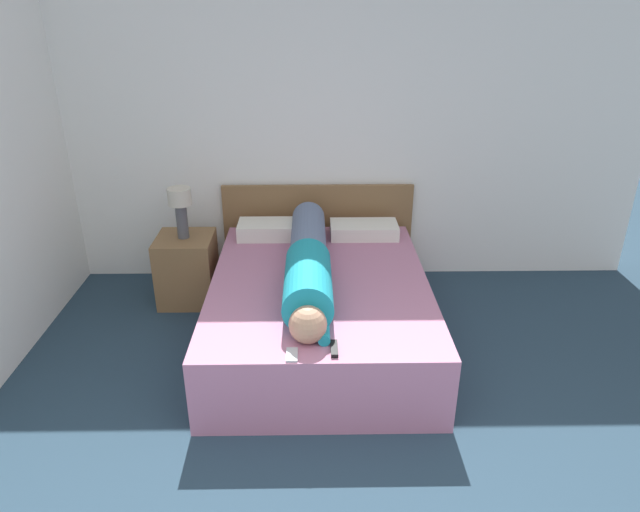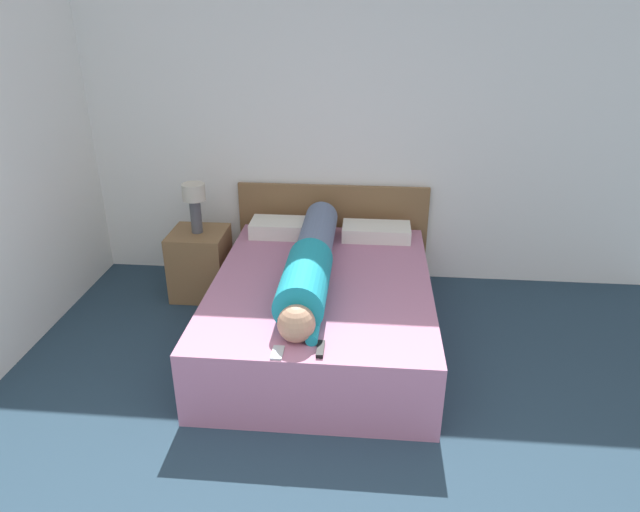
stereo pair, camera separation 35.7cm
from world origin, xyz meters
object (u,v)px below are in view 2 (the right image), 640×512
pillow_second (376,232)px  bed (322,311)px  tv_remote (321,349)px  table_lamp (194,200)px  cell_phone (278,353)px  nightstand (201,263)px  pillow_near_headboard (286,228)px  person_lying (310,263)px

pillow_second → bed: bearing=-115.5°
tv_remote → table_lamp: bearing=127.0°
bed → cell_phone: bearing=-100.3°
nightstand → tv_remote: (1.13, -1.49, 0.23)m
nightstand → pillow_second: (1.43, 0.15, 0.27)m
nightstand → pillow_second: bearing=6.1°
pillow_second → nightstand: bearing=-173.9°
pillow_second → cell_phone: size_ratio=4.20×
table_lamp → pillow_second: table_lamp is taller
bed → table_lamp: table_lamp is taller
pillow_near_headboard → cell_phone: size_ratio=4.42×
pillow_near_headboard → pillow_second: bearing=0.0°
table_lamp → pillow_near_headboard: bearing=12.4°
bed → pillow_second: (0.37, 0.78, 0.30)m
nightstand → table_lamp: (0.00, -0.00, 0.55)m
pillow_near_headboard → pillow_second: 0.74m
bed → cell_phone: cell_phone is taller
nightstand → tv_remote: size_ratio=3.69×
table_lamp → person_lying: 1.20m
nightstand → tv_remote: nightstand is taller
nightstand → pillow_second: 1.47m
table_lamp → tv_remote: (1.13, -1.49, -0.32)m
person_lying → pillow_second: bearing=61.0°
table_lamp → tv_remote: table_lamp is taller
table_lamp → pillow_second: bearing=6.1°
pillow_near_headboard → cell_phone: 1.71m
person_lying → tv_remote: bearing=-80.1°
pillow_near_headboard → person_lying: bearing=-70.8°
table_lamp → person_lying: table_lamp is taller
table_lamp → cell_phone: size_ratio=3.10×
nightstand → bed: bearing=-30.7°
bed → cell_phone: 0.96m
person_lying → tv_remote: size_ratio=11.75×
nightstand → cell_phone: bearing=-59.9°
bed → pillow_second: 0.92m
person_lying → cell_phone: 0.89m
pillow_near_headboard → table_lamp: bearing=-167.6°
bed → tv_remote: bearing=-85.5°
bed → person_lying: 0.39m
bed → person_lying: bearing=-157.2°
table_lamp → cell_phone: bearing=-59.9°
pillow_second → cell_phone: bearing=-107.7°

